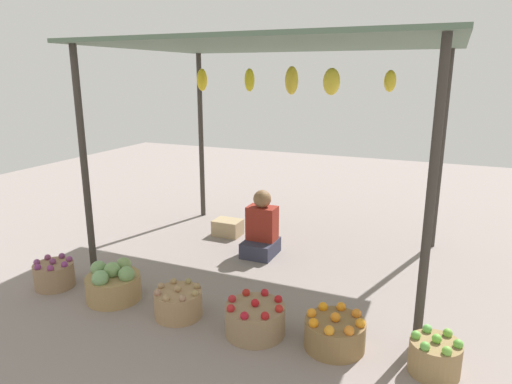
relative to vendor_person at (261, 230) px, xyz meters
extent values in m
plane|color=gray|center=(0.22, -0.09, -0.30)|extent=(14.00, 14.00, 0.00)
cylinder|color=#38332D|center=(-1.40, -1.25, 0.88)|extent=(0.07, 0.07, 2.35)
cylinder|color=#38332D|center=(1.85, -1.25, 0.88)|extent=(0.07, 0.07, 2.35)
cylinder|color=#38332D|center=(-1.40, 1.07, 0.88)|extent=(0.07, 0.07, 2.35)
cylinder|color=#38332D|center=(1.85, 1.07, 0.88)|extent=(0.07, 0.07, 2.35)
cube|color=#556C56|center=(0.22, -0.09, 2.08)|extent=(3.55, 2.63, 0.04)
ellipsoid|color=yellow|center=(-0.90, 0.29, 1.71)|extent=(0.13, 0.13, 0.26)
ellipsoid|color=yellow|center=(-0.31, 0.37, 1.71)|extent=(0.12, 0.12, 0.27)
ellipsoid|color=gold|center=(0.25, 0.25, 1.71)|extent=(0.15, 0.15, 0.31)
ellipsoid|color=yellow|center=(0.83, -0.24, 1.71)|extent=(0.16, 0.16, 0.26)
ellipsoid|color=yellow|center=(1.30, 0.32, 1.71)|extent=(0.12, 0.12, 0.22)
cube|color=#353649|center=(0.00, -0.03, -0.21)|extent=(0.36, 0.44, 0.18)
cube|color=maroon|center=(0.00, 0.02, 0.08)|extent=(0.34, 0.22, 0.40)
sphere|color=olive|center=(0.00, 0.02, 0.38)|extent=(0.21, 0.21, 0.21)
cylinder|color=#967657|center=(-1.59, -1.61, -0.18)|extent=(0.39, 0.39, 0.24)
sphere|color=#7D3969|center=(-1.59, -1.61, -0.03)|extent=(0.06, 0.06, 0.06)
sphere|color=#813277|center=(-1.43, -1.61, -0.04)|extent=(0.06, 0.06, 0.06)
sphere|color=#863D77|center=(-1.49, -1.48, -0.04)|extent=(0.06, 0.06, 0.06)
sphere|color=#78386B|center=(-1.62, -1.45, -0.04)|extent=(0.06, 0.06, 0.06)
sphere|color=#873E68|center=(-1.73, -1.54, -0.04)|extent=(0.06, 0.06, 0.06)
sphere|color=#833F75|center=(-1.73, -1.67, -0.04)|extent=(0.06, 0.06, 0.06)
sphere|color=#7A306F|center=(-1.62, -1.76, -0.04)|extent=(0.06, 0.06, 0.06)
sphere|color=#853471|center=(-1.49, -1.73, -0.04)|extent=(0.06, 0.06, 0.06)
cylinder|color=#A68453|center=(-0.86, -1.58, -0.18)|extent=(0.51, 0.51, 0.24)
sphere|color=#79A361|center=(-0.86, -1.58, 0.00)|extent=(0.15, 0.15, 0.15)
sphere|color=#749F5E|center=(-0.70, -1.58, -0.02)|extent=(0.15, 0.15, 0.15)
sphere|color=#809E5D|center=(-0.86, -1.42, -0.02)|extent=(0.15, 0.15, 0.15)
sphere|color=#75A062|center=(-1.03, -1.58, -0.02)|extent=(0.15, 0.15, 0.15)
sphere|color=#76A76A|center=(-0.86, -1.74, -0.02)|extent=(0.15, 0.15, 0.15)
cylinder|color=#A6825C|center=(-0.13, -1.61, -0.18)|extent=(0.42, 0.42, 0.23)
sphere|color=#A78358|center=(-0.13, -1.61, -0.04)|extent=(0.06, 0.06, 0.06)
sphere|color=#A18954|center=(0.05, -1.61, -0.05)|extent=(0.06, 0.06, 0.06)
sphere|color=#9B7C50|center=(0.00, -1.48, -0.05)|extent=(0.06, 0.06, 0.06)
sphere|color=#948250|center=(-0.13, -1.43, -0.05)|extent=(0.06, 0.06, 0.06)
sphere|color=#A08053|center=(-0.25, -1.48, -0.05)|extent=(0.06, 0.06, 0.06)
sphere|color=#A6815E|center=(-0.30, -1.61, -0.05)|extent=(0.06, 0.06, 0.06)
sphere|color=#A2765F|center=(-0.25, -1.73, -0.05)|extent=(0.06, 0.06, 0.06)
sphere|color=tan|center=(-0.13, -1.78, -0.05)|extent=(0.06, 0.06, 0.06)
sphere|color=#A27A5E|center=(0.00, -1.73, -0.05)|extent=(0.06, 0.06, 0.06)
cylinder|color=#967A59|center=(0.61, -1.60, -0.17)|extent=(0.50, 0.50, 0.25)
sphere|color=red|center=(0.61, -1.60, -0.02)|extent=(0.07, 0.07, 0.07)
sphere|color=red|center=(0.82, -1.60, -0.03)|extent=(0.07, 0.07, 0.07)
sphere|color=#B0171B|center=(0.75, -1.45, -0.03)|extent=(0.07, 0.07, 0.07)
sphere|color=#B11A21|center=(0.61, -1.39, -0.03)|extent=(0.07, 0.07, 0.07)
sphere|color=#A9221A|center=(0.46, -1.45, -0.03)|extent=(0.07, 0.07, 0.07)
sphere|color=#B32328|center=(0.40, -1.60, -0.03)|extent=(0.07, 0.07, 0.07)
sphere|color=red|center=(0.46, -1.74, -0.03)|extent=(0.07, 0.07, 0.07)
sphere|color=#B11727|center=(0.61, -1.81, -0.03)|extent=(0.07, 0.07, 0.07)
sphere|color=#AD191B|center=(0.75, -1.74, -0.03)|extent=(0.07, 0.07, 0.07)
cylinder|color=olive|center=(1.26, -1.54, -0.18)|extent=(0.47, 0.47, 0.23)
sphere|color=orange|center=(1.26, -1.54, -0.04)|extent=(0.08, 0.08, 0.08)
sphere|color=orange|center=(1.45, -1.54, -0.05)|extent=(0.08, 0.08, 0.08)
sphere|color=orange|center=(1.39, -1.40, -0.05)|extent=(0.08, 0.08, 0.08)
sphere|color=orange|center=(1.26, -1.34, -0.05)|extent=(0.08, 0.08, 0.08)
sphere|color=orange|center=(1.12, -1.40, -0.05)|extent=(0.08, 0.08, 0.08)
sphere|color=orange|center=(1.07, -1.54, -0.05)|extent=(0.08, 0.08, 0.08)
sphere|color=orange|center=(1.12, -1.67, -0.05)|extent=(0.08, 0.08, 0.08)
sphere|color=orange|center=(1.26, -1.73, -0.05)|extent=(0.08, 0.08, 0.08)
sphere|color=orange|center=(1.39, -1.67, -0.05)|extent=(0.08, 0.08, 0.08)
cylinder|color=#98794E|center=(1.99, -1.56, -0.18)|extent=(0.36, 0.36, 0.24)
sphere|color=#6BBC3F|center=(1.99, -1.56, -0.03)|extent=(0.07, 0.07, 0.07)
sphere|color=#67B242|center=(2.13, -1.56, -0.03)|extent=(0.07, 0.07, 0.07)
sphere|color=#74B03F|center=(2.06, -1.44, -0.03)|extent=(0.07, 0.07, 0.07)
sphere|color=#63B350|center=(1.92, -1.44, -0.03)|extent=(0.07, 0.07, 0.07)
sphere|color=#69B645|center=(1.85, -1.56, -0.03)|extent=(0.07, 0.07, 0.07)
sphere|color=#62B146|center=(1.92, -1.68, -0.03)|extent=(0.07, 0.07, 0.07)
sphere|color=#73B641|center=(2.06, -1.68, -0.03)|extent=(0.07, 0.07, 0.07)
cube|color=tan|center=(-0.66, 0.43, -0.19)|extent=(0.36, 0.27, 0.21)
camera|label=1|loc=(1.94, -4.68, 1.79)|focal=32.02mm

